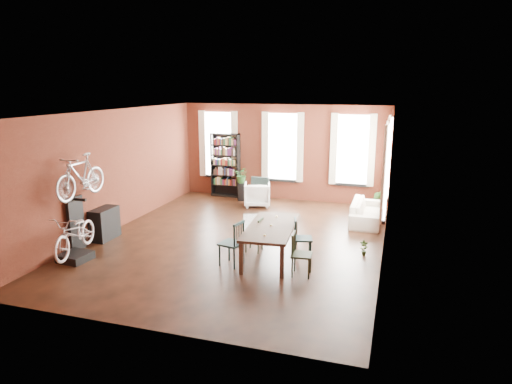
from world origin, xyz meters
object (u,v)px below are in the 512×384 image
at_px(bicycle_floor, 74,215).
at_px(cream_sofa, 367,208).
at_px(dining_table, 271,242).
at_px(dining_chair_b, 254,235).
at_px(dining_chair_a, 231,243).
at_px(console_table, 105,224).
at_px(white_armchair, 257,193).
at_px(dining_chair_d, 303,238).
at_px(bookshelf, 226,165).
at_px(bike_trainer, 75,257).
at_px(dining_chair_c, 302,255).
at_px(plant_stand, 242,191).

bearing_deg(bicycle_floor, cream_sofa, 28.54).
distance_m(dining_table, cream_sofa, 3.98).
xyz_separation_m(dining_table, dining_chair_b, (-0.50, 0.31, 0.02)).
xyz_separation_m(dining_table, bicycle_floor, (-4.08, -1.43, 0.67)).
distance_m(dining_chair_a, console_table, 3.73).
height_order(dining_chair_b, console_table, dining_chair_b).
bearing_deg(white_armchair, dining_chair_d, 103.45).
xyz_separation_m(dining_chair_b, bookshelf, (-2.60, 4.91, 0.70)).
height_order(dining_chair_b, cream_sofa, cream_sofa).
relative_size(bike_trainer, bicycle_floor, 0.34).
distance_m(dining_chair_c, dining_chair_d, 1.01).
distance_m(bookshelf, console_table, 5.40).
relative_size(dining_chair_b, white_armchair, 0.96).
height_order(dining_table, cream_sofa, cream_sofa).
bearing_deg(white_armchair, console_table, 40.50).
height_order(bike_trainer, bicycle_floor, bicycle_floor).
height_order(bookshelf, cream_sofa, bookshelf).
xyz_separation_m(dining_chair_a, dining_chair_b, (0.21, 0.96, -0.10)).
distance_m(dining_chair_b, cream_sofa, 3.98).
bearing_deg(dining_chair_c, plant_stand, 25.80).
xyz_separation_m(white_armchair, cream_sofa, (3.50, -0.74, -0.01)).
distance_m(dining_table, bike_trainer, 4.38).
xyz_separation_m(dining_table, plant_stand, (-2.36, 4.82, -0.08)).
bearing_deg(bike_trainer, plant_stand, 74.33).
bearing_deg(dining_chair_c, bookshelf, 29.31).
relative_size(dining_chair_d, cream_sofa, 0.43).
bearing_deg(white_armchair, cream_sofa, 151.36).
relative_size(white_armchair, plant_stand, 1.38).
xyz_separation_m(dining_chair_a, dining_chair_d, (1.38, 0.91, -0.05)).
xyz_separation_m(dining_chair_a, bicycle_floor, (-3.38, -0.78, 0.55)).
relative_size(bike_trainer, plant_stand, 1.00).
height_order(dining_chair_d, cream_sofa, dining_chair_d).
distance_m(dining_chair_c, bicycle_floor, 5.02).
bearing_deg(dining_chair_b, dining_chair_c, 53.87).
distance_m(dining_chair_c, console_table, 5.29).
bearing_deg(dining_chair_d, dining_chair_c, 175.07).
bearing_deg(console_table, cream_sofa, 29.33).
relative_size(dining_chair_c, bicycle_floor, 0.52).
bearing_deg(bookshelf, dining_chair_b, -62.09).
distance_m(plant_stand, bicycle_floor, 6.52).
relative_size(dining_table, dining_chair_b, 2.76).
distance_m(cream_sofa, bike_trainer, 7.78).
relative_size(dining_chair_a, dining_chair_d, 1.11).
bearing_deg(bicycle_floor, white_armchair, 55.54).
height_order(dining_chair_b, plant_stand, dining_chair_b).
relative_size(dining_chair_d, bookshelf, 0.41).
relative_size(bookshelf, plant_stand, 3.65).
distance_m(dining_chair_b, bookshelf, 5.60).
xyz_separation_m(white_armchair, console_table, (-2.73, -4.24, -0.02)).
bearing_deg(dining_chair_a, bike_trainer, -63.90).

